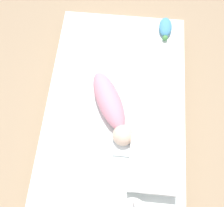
{
  "coord_description": "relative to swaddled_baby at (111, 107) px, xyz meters",
  "views": [
    {
      "loc": [
        0.64,
        0.04,
        1.85
      ],
      "look_at": [
        -0.01,
        -0.02,
        0.27
      ],
      "focal_mm": 42.0,
      "sensor_mm": 36.0,
      "label": 1
    }
  ],
  "objects": [
    {
      "name": "bed_mattress",
      "position": [
        -0.02,
        0.02,
        -0.18
      ],
      "size": [
        1.57,
        0.93,
        0.22
      ],
      "color": "white",
      "rests_on": "ground_plane"
    },
    {
      "name": "ground_plane",
      "position": [
        -0.02,
        0.02,
        -0.29
      ],
      "size": [
        12.0,
        12.0,
        0.0
      ],
      "primitive_type": "plane",
      "color": "#9E8466"
    },
    {
      "name": "pillow",
      "position": [
        0.35,
        0.28,
        -0.01
      ],
      "size": [
        0.32,
        0.28,
        0.12
      ],
      "color": "white",
      "rests_on": "bed_mattress"
    },
    {
      "name": "turtle_plush",
      "position": [
        -0.69,
        0.34,
        -0.04
      ],
      "size": [
        0.2,
        0.09,
        0.07
      ],
      "color": "#4C99C6",
      "rests_on": "bed_mattress"
    },
    {
      "name": "burp_cloth",
      "position": [
        0.2,
        0.14,
        -0.06
      ],
      "size": [
        0.19,
        0.21,
        0.02
      ],
      "color": "white",
      "rests_on": "bed_mattress"
    },
    {
      "name": "swaddled_baby",
      "position": [
        0.0,
        0.0,
        0.0
      ],
      "size": [
        0.51,
        0.34,
        0.14
      ],
      "rotation": [
        0.0,
        0.0,
        0.46
      ],
      "color": "pink",
      "rests_on": "bed_mattress"
    }
  ]
}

